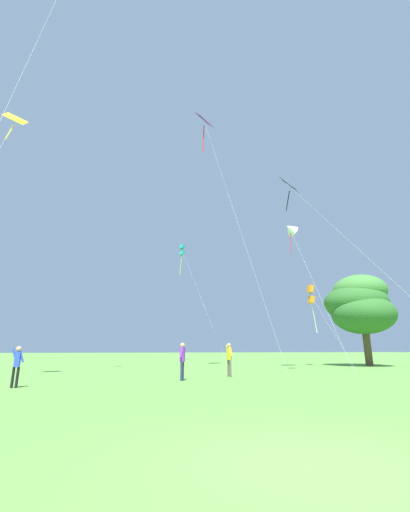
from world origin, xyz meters
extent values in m
plane|color=#5B933D|center=(0.00, 0.00, 0.00)|extent=(400.00, 400.00, 0.00)
cube|color=yellow|center=(-8.26, 16.05, 14.77)|extent=(1.31, 0.81, 1.06)
cylinder|color=#3F382D|center=(-8.26, 16.05, 14.77)|extent=(1.06, 0.25, 0.50)
cylinder|color=yellow|center=(-8.37, 15.88, 13.71)|extent=(0.30, 0.43, 1.25)
cube|color=black|center=(12.69, 19.91, 15.56)|extent=(1.87, 1.43, 1.61)
cylinder|color=#3F382D|center=(12.69, 19.91, 15.56)|extent=(1.43, 0.18, 0.80)
cylinder|color=black|center=(12.50, 19.97, 14.03)|extent=(0.47, 0.22, 1.86)
cylinder|color=silver|center=(14.47, 14.05, 7.71)|extent=(3.58, 11.74, 15.43)
cube|color=teal|center=(8.57, 42.22, 15.85)|extent=(0.83, 0.84, 0.71)
cube|color=teal|center=(8.57, 42.22, 14.89)|extent=(0.83, 0.84, 0.71)
cylinder|color=#3F382D|center=(8.57, 42.22, 15.37)|extent=(0.04, 0.04, 1.37)
cylinder|color=yellow|center=(8.46, 42.31, 13.26)|extent=(0.34, 0.31, 3.01)
cylinder|color=silver|center=(9.90, 37.05, 7.62)|extent=(2.66, 10.34, 15.24)
cylinder|color=silver|center=(-7.17, 11.68, 14.31)|extent=(1.74, 9.29, 28.62)
cube|color=orange|center=(17.34, 24.66, 7.26)|extent=(0.68, 0.78, 0.75)
cube|color=orange|center=(17.34, 24.66, 6.20)|extent=(0.68, 0.78, 0.75)
cylinder|color=#3F382D|center=(17.34, 24.66, 6.73)|extent=(0.05, 0.05, 1.52)
cylinder|color=silver|center=(17.53, 24.67, 4.53)|extent=(0.47, 0.12, 3.03)
cylinder|color=silver|center=(16.73, 21.35, 3.29)|extent=(1.23, 6.63, 6.58)
cone|color=white|center=(10.74, 17.17, 10.28)|extent=(1.26, 1.12, 1.14)
cylinder|color=red|center=(10.74, 17.20, 9.13)|extent=(0.05, 0.10, 1.57)
cylinder|color=silver|center=(10.82, 14.56, 5.10)|extent=(0.18, 5.22, 10.20)
cube|color=purple|center=(5.95, 23.56, 23.30)|extent=(2.26, 2.10, 1.44)
cylinder|color=#3F382D|center=(5.95, 23.56, 23.30)|extent=(1.74, 0.69, 0.44)
cylinder|color=red|center=(5.88, 23.50, 21.12)|extent=(0.27, 0.25, 2.96)
cylinder|color=silver|center=(6.93, 18.72, 11.57)|extent=(1.97, 9.69, 23.15)
cylinder|color=#665B4C|center=(4.57, 14.67, 0.45)|extent=(0.12, 0.12, 0.90)
cylinder|color=#665B4C|center=(4.61, 14.49, 0.45)|extent=(0.12, 0.12, 0.90)
cube|color=yellow|center=(4.59, 14.58, 1.23)|extent=(0.25, 0.26, 0.67)
cylinder|color=yellow|center=(4.56, 14.71, 1.40)|extent=(0.16, 0.31, 0.63)
cylinder|color=yellow|center=(4.62, 14.44, 1.40)|extent=(0.16, 0.31, 0.63)
sphere|color=tan|center=(4.59, 14.58, 1.69)|extent=(0.25, 0.25, 0.25)
cylinder|color=black|center=(-5.71, 11.76, 0.39)|extent=(0.10, 0.10, 0.78)
cylinder|color=black|center=(-5.55, 11.75, 0.39)|extent=(0.10, 0.10, 0.78)
cube|color=blue|center=(-5.63, 11.75, 1.08)|extent=(0.21, 0.19, 0.59)
cylinder|color=blue|center=(-5.76, 11.76, 1.22)|extent=(0.27, 0.10, 0.55)
cylinder|color=blue|center=(-5.51, 11.74, 1.22)|extent=(0.27, 0.10, 0.55)
sphere|color=tan|center=(-5.63, 11.75, 1.48)|extent=(0.22, 0.22, 0.22)
cylinder|color=#2D3351|center=(1.53, 13.06, 0.44)|extent=(0.12, 0.12, 0.88)
cylinder|color=#2D3351|center=(1.42, 12.91, 0.44)|extent=(0.12, 0.12, 0.88)
cube|color=purple|center=(1.47, 12.99, 1.21)|extent=(0.29, 0.30, 0.66)
cylinder|color=purple|center=(1.55, 13.10, 1.38)|extent=(0.24, 0.29, 0.62)
cylinder|color=purple|center=(1.39, 12.87, 1.38)|extent=(0.24, 0.29, 0.62)
sphere|color=tan|center=(1.47, 12.99, 1.67)|extent=(0.24, 0.24, 0.24)
cylinder|color=brown|center=(21.91, 22.97, 3.33)|extent=(0.67, 0.67, 6.66)
ellipsoid|color=#2D6628|center=(21.41, 22.43, 4.66)|extent=(5.76, 5.76, 3.60)
ellipsoid|color=#2D6628|center=(21.44, 23.30, 5.86)|extent=(5.97, 5.97, 3.51)
ellipsoid|color=#427F38|center=(21.95, 23.16, 7.06)|extent=(5.05, 5.05, 3.14)
camera|label=1|loc=(-2.89, -4.25, 1.44)|focal=24.22mm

